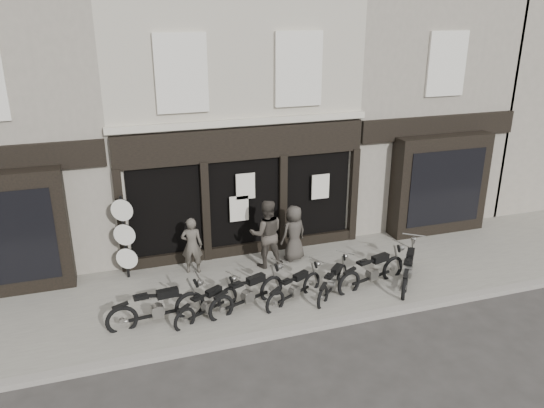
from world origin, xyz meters
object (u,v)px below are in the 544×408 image
object	(u,v)px
motorcycle_2	(248,295)
motorcycle_4	(333,284)
motorcycle_0	(158,310)
man_centre	(266,234)
motorcycle_3	(295,290)
motorcycle_5	(372,273)
motorcycle_6	(408,271)
man_left	(192,245)
motorcycle_1	(207,306)
advert_sign_post	(125,241)
man_right	(294,233)

from	to	relation	value
motorcycle_2	motorcycle_4	world-z (taller)	motorcycle_2
motorcycle_0	man_centre	size ratio (longest dim) A/B	1.18
motorcycle_3	motorcycle_4	size ratio (longest dim) A/B	1.19
motorcycle_5	motorcycle_6	xyz separation A→B (m)	(0.98, -0.16, -0.00)
man_left	motorcycle_6	bearing A→B (deg)	169.62
motorcycle_1	motorcycle_3	world-z (taller)	motorcycle_3
motorcycle_3	man_left	size ratio (longest dim) A/B	1.13
motorcycle_3	man_centre	xyz separation A→B (m)	(-0.10, 1.99, 0.73)
motorcycle_5	man_left	bearing A→B (deg)	138.50
man_centre	advert_sign_post	distance (m)	3.80
motorcycle_1	man_right	size ratio (longest dim) A/B	1.06
motorcycle_6	man_left	distance (m)	5.84
motorcycle_5	advert_sign_post	size ratio (longest dim) A/B	0.91
motorcycle_3	motorcycle_6	world-z (taller)	motorcycle_6
motorcycle_0	man_right	size ratio (longest dim) A/B	1.41
man_centre	advert_sign_post	world-z (taller)	advert_sign_post
motorcycle_4	motorcycle_0	bearing A→B (deg)	135.77
motorcycle_3	man_left	bearing A→B (deg)	106.25
motorcycle_2	man_right	size ratio (longest dim) A/B	1.28
motorcycle_0	motorcycle_4	distance (m)	4.41
motorcycle_3	motorcycle_4	xyz separation A→B (m)	(1.06, 0.03, -0.01)
motorcycle_2	man_left	xyz separation A→B (m)	(-0.95, 2.23, 0.50)
motorcycle_3	advert_sign_post	distance (m)	4.66
motorcycle_4	motorcycle_2	bearing A→B (deg)	135.51
motorcycle_1	advert_sign_post	world-z (taller)	advert_sign_post
man_left	motorcycle_2	bearing A→B (deg)	126.25
motorcycle_1	man_left	bearing A→B (deg)	59.93
motorcycle_0	motorcycle_6	size ratio (longest dim) A/B	1.20
motorcycle_6	advert_sign_post	xyz separation A→B (m)	(-7.05, 2.54, 0.76)
motorcycle_2	motorcycle_3	world-z (taller)	motorcycle_2
motorcycle_0	motorcycle_4	size ratio (longest dim) A/B	1.52
man_left	advert_sign_post	xyz separation A→B (m)	(-1.72, 0.22, 0.27)
motorcycle_0	motorcycle_3	world-z (taller)	motorcycle_0
motorcycle_6	advert_sign_post	bearing A→B (deg)	107.86
motorcycle_5	man_left	size ratio (longest dim) A/B	1.39
motorcycle_0	man_left	bearing A→B (deg)	56.00
motorcycle_2	advert_sign_post	size ratio (longest dim) A/B	0.86
motorcycle_5	advert_sign_post	world-z (taller)	advert_sign_post
motorcycle_2	advert_sign_post	world-z (taller)	advert_sign_post
motorcycle_1	advert_sign_post	distance (m)	3.14
motorcycle_0	man_left	distance (m)	2.59
motorcycle_0	motorcycle_4	bearing A→B (deg)	-5.52
motorcycle_3	motorcycle_0	bearing A→B (deg)	152.38
motorcycle_2	motorcycle_6	xyz separation A→B (m)	(4.38, -0.10, 0.01)
motorcycle_3	motorcycle_4	distance (m)	1.06
motorcycle_5	advert_sign_post	xyz separation A→B (m)	(-6.08, 2.39, 0.76)
man_centre	advert_sign_post	bearing A→B (deg)	2.40
motorcycle_1	advert_sign_post	bearing A→B (deg)	94.74
motorcycle_3	motorcycle_5	bearing A→B (deg)	-24.69
motorcycle_5	man_centre	size ratio (longest dim) A/B	1.13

